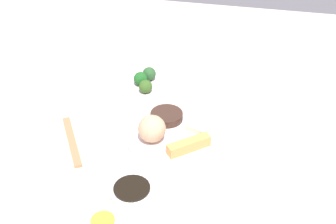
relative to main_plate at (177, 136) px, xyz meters
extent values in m
cube|color=beige|center=(-0.01, -0.04, -0.02)|extent=(2.20, 2.20, 0.02)
cylinder|color=white|center=(0.00, 0.00, 0.00)|extent=(0.28, 0.28, 0.02)
sphere|color=tan|center=(-0.06, -0.04, 0.05)|extent=(0.07, 0.07, 0.07)
cube|color=#DAA053|center=(0.04, -0.06, 0.02)|extent=(0.11, 0.10, 0.03)
cube|color=beige|center=(0.06, 0.04, 0.02)|extent=(0.08, 0.09, 0.02)
cylinder|color=#3E2920|center=(-0.04, 0.06, 0.02)|extent=(0.09, 0.09, 0.02)
cylinder|color=white|center=(-0.13, 0.23, 0.00)|extent=(0.22, 0.22, 0.01)
sphere|color=#1F6023|center=(-0.17, 0.23, 0.03)|extent=(0.04, 0.04, 0.04)
sphere|color=#385E23|center=(-0.14, 0.19, 0.03)|extent=(0.04, 0.04, 0.04)
sphere|color=#2C592D|center=(-0.15, 0.27, 0.03)|extent=(0.04, 0.04, 0.04)
cylinder|color=white|center=(-0.05, -0.24, 0.01)|extent=(0.10, 0.10, 0.03)
cylinder|color=black|center=(-0.05, -0.24, 0.03)|extent=(0.08, 0.08, 0.00)
cylinder|color=yellow|center=(-0.09, -0.34, 0.02)|extent=(0.05, 0.05, 0.00)
cube|color=#A97E52|center=(-0.28, -0.08, 0.00)|extent=(0.14, 0.20, 0.01)
camera|label=1|loc=(0.18, -0.88, 0.70)|focal=44.01mm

